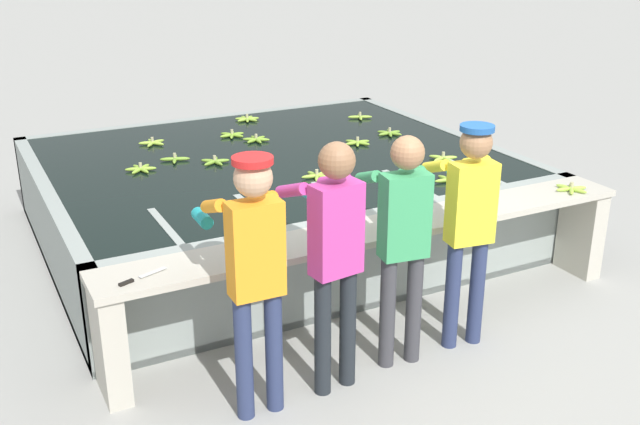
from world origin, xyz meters
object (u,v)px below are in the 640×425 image
banana_bunch_floating_3 (175,159)px  banana_bunch_floating_7 (153,143)px  banana_bunch_floating_8 (141,169)px  banana_bunch_floating_9 (232,135)px  knife_0 (136,279)px  worker_1 (333,245)px  banana_bunch_ledge_0 (571,189)px  banana_bunch_floating_1 (360,117)px  banana_bunch_floating_11 (317,176)px  banana_bunch_floating_0 (215,161)px  banana_bunch_floating_12 (390,133)px  worker_3 (468,215)px  banana_bunch_floating_5 (256,139)px  banana_bunch_floating_10 (247,119)px  worker_2 (402,231)px  banana_bunch_floating_6 (443,158)px  banana_bunch_floating_4 (449,180)px  banana_bunch_floating_2 (357,142)px  worker_0 (254,262)px

banana_bunch_floating_3 → banana_bunch_floating_7: same height
banana_bunch_floating_7 → banana_bunch_floating_8: 0.88m
banana_bunch_floating_9 → knife_0: banana_bunch_floating_9 is taller
worker_1 → banana_bunch_floating_7: bearing=93.1°
banana_bunch_ledge_0 → knife_0: bearing=-179.8°
banana_bunch_floating_7 → banana_bunch_ledge_0: size_ratio=0.99×
banana_bunch_floating_1 → banana_bunch_floating_11: size_ratio=0.98×
banana_bunch_floating_0 → banana_bunch_floating_12: 2.01m
worker_3 → banana_bunch_floating_1: (1.13, 3.44, -0.17)m
banana_bunch_floating_5 → banana_bunch_floating_10: bearing=73.9°
worker_2 → banana_bunch_floating_11: (0.25, 1.73, -0.16)m
banana_bunch_floating_7 → banana_bunch_floating_6: bearing=-37.7°
banana_bunch_floating_1 → banana_bunch_floating_6: same height
banana_bunch_floating_8 → banana_bunch_floating_6: bearing=-20.2°
banana_bunch_floating_5 → banana_bunch_floating_11: same height
knife_0 → banana_bunch_floating_4: bearing=13.1°
worker_2 → banana_bunch_floating_10: (0.48, 3.95, -0.16)m
worker_1 → banana_bunch_floating_10: worker_1 is taller
banana_bunch_floating_12 → knife_0: bearing=-145.6°
banana_bunch_floating_9 → worker_2: bearing=-91.3°
banana_bunch_floating_8 → banana_bunch_floating_9: size_ratio=0.99×
banana_bunch_floating_3 → banana_bunch_floating_12: size_ratio=0.98×
banana_bunch_floating_2 → banana_bunch_floating_3: 1.85m
banana_bunch_floating_3 → banana_bunch_floating_7: (-0.03, 0.65, -0.00)m
banana_bunch_floating_4 → banana_bunch_floating_10: (-0.74, 2.84, -0.00)m
worker_1 → banana_bunch_floating_8: 2.77m
worker_0 → worker_1: size_ratio=1.00×
worker_2 → banana_bunch_floating_11: size_ratio=6.03×
banana_bunch_floating_10 → banana_bunch_floating_11: bearing=-96.1°
banana_bunch_floating_1 → banana_bunch_floating_7: 2.43m
banana_bunch_floating_5 → worker_1: bearing=-104.1°
banana_bunch_floating_9 → banana_bunch_ledge_0: (1.90, -2.94, 0.00)m
worker_0 → banana_bunch_floating_9: 3.67m
worker_2 → banana_bunch_floating_8: worker_2 is taller
worker_3 → banana_bunch_floating_3: 3.08m
banana_bunch_floating_11 → banana_bunch_ledge_0: bearing=-36.8°
banana_bunch_floating_8 → banana_bunch_floating_5: bearing=18.7°
banana_bunch_floating_1 → banana_bunch_floating_8: size_ratio=0.96×
banana_bunch_ledge_0 → banana_bunch_floating_11: bearing=143.2°
worker_2 → knife_0: (-1.69, 0.43, -0.16)m
banana_bunch_floating_6 → banana_bunch_floating_0: bearing=155.8°
worker_0 → banana_bunch_floating_6: (2.67, 1.77, -0.20)m
banana_bunch_floating_4 → knife_0: bearing=-166.9°
banana_bunch_floating_7 → banana_bunch_floating_12: (2.35, -0.78, -0.00)m
worker_1 → banana_bunch_ledge_0: worker_1 is taller
banana_bunch_floating_11 → banana_bunch_ledge_0: size_ratio=0.98×
banana_bunch_floating_2 → banana_bunch_floating_5: 1.05m
banana_bunch_floating_0 → banana_bunch_floating_12: same height
banana_bunch_floating_9 → banana_bunch_floating_12: bearing=-24.7°
banana_bunch_floating_0 → banana_bunch_floating_7: size_ratio=0.99×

